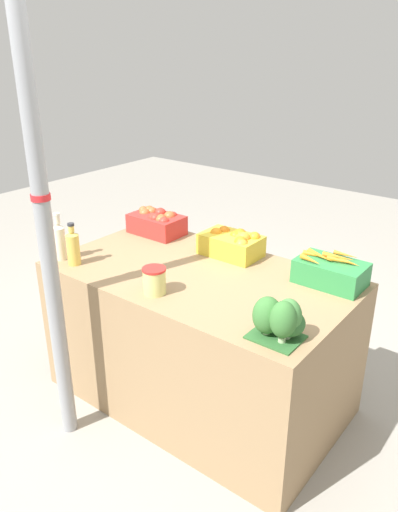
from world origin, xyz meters
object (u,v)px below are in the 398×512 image
object	(u,v)px
apple_crate	(157,222)
juice_bottle_golden	(73,247)
carrot_crate	(331,272)
broccoli_pile	(281,319)
support_pole	(43,213)
juice_bottle_cloudy	(59,240)
pickle_jar	(154,281)
orange_crate	(233,243)

from	to	relation	value
apple_crate	juice_bottle_golden	size ratio (longest dim) A/B	1.42
apple_crate	carrot_crate	bearing A→B (deg)	-0.06
broccoli_pile	support_pole	bearing A→B (deg)	-161.78
carrot_crate	broccoli_pile	world-z (taller)	broccoli_pile
support_pole	juice_bottle_cloudy	bearing A→B (deg)	137.40
juice_bottle_cloudy	pickle_jar	size ratio (longest dim) A/B	2.04
broccoli_pile	juice_bottle_golden	size ratio (longest dim) A/B	0.89
juice_bottle_golden	pickle_jar	bearing A→B (deg)	1.52
support_pole	juice_bottle_cloudy	world-z (taller)	support_pole
orange_crate	broccoli_pile	distance (m)	0.92
support_pole	juice_bottle_golden	xyz separation A→B (m)	(-0.23, 0.33, -0.33)
juice_bottle_golden	pickle_jar	distance (m)	0.61
apple_crate	pickle_jar	world-z (taller)	apple_crate
apple_crate	orange_crate	xyz separation A→B (m)	(0.61, -0.00, -0.00)
orange_crate	juice_bottle_cloudy	world-z (taller)	juice_bottle_cloudy
juice_bottle_golden	apple_crate	bearing A→B (deg)	87.05
juice_bottle_cloudy	pickle_jar	xyz separation A→B (m)	(0.73, 0.02, -0.05)
support_pole	pickle_jar	xyz separation A→B (m)	(0.37, 0.34, -0.37)
support_pole	carrot_crate	xyz separation A→B (m)	(1.02, 0.99, -0.37)
support_pole	broccoli_pile	distance (m)	1.19
juice_bottle_cloudy	broccoli_pile	bearing A→B (deg)	1.23
apple_crate	pickle_jar	size ratio (longest dim) A/B	2.55
broccoli_pile	juice_bottle_cloudy	distance (m)	1.44
pickle_jar	broccoli_pile	bearing A→B (deg)	1.20
broccoli_pile	juice_bottle_cloudy	xyz separation A→B (m)	(-1.43, -0.03, 0.02)
support_pole	broccoli_pile	size ratio (longest dim) A/B	11.52
carrot_crate	pickle_jar	bearing A→B (deg)	-135.33
carrot_crate	juice_bottle_cloudy	bearing A→B (deg)	-154.38
pickle_jar	support_pole	bearing A→B (deg)	-137.50
apple_crate	juice_bottle_cloudy	distance (m)	0.68
apple_crate	juice_bottle_golden	bearing A→B (deg)	-92.95
support_pole	broccoli_pile	bearing A→B (deg)	18.22
broccoli_pile	pickle_jar	world-z (taller)	broccoli_pile
juice_bottle_cloudy	pickle_jar	world-z (taller)	juice_bottle_cloudy
apple_crate	juice_bottle_cloudy	xyz separation A→B (m)	(-0.15, -0.66, 0.04)
juice_bottle_golden	pickle_jar	world-z (taller)	juice_bottle_golden
apple_crate	orange_crate	distance (m)	0.61
carrot_crate	support_pole	bearing A→B (deg)	-136.10
support_pole	orange_crate	distance (m)	1.13
support_pole	apple_crate	xyz separation A→B (m)	(-0.20, 0.99, -0.36)
juice_bottle_cloudy	orange_crate	bearing A→B (deg)	41.00
pickle_jar	carrot_crate	bearing A→B (deg)	44.67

